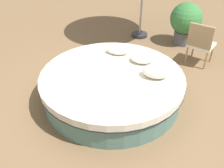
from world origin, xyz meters
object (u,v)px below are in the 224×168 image
(throw_pillow_2, at_px, (118,50))
(planter, at_px, (186,21))
(throw_pillow_1, at_px, (142,58))
(throw_pillow_0, at_px, (156,71))
(patio_chair, at_px, (201,42))
(round_bed, at_px, (112,86))

(throw_pillow_2, relative_size, planter, 0.42)
(throw_pillow_1, xyz_separation_m, planter, (0.78, 2.17, 0.01))
(throw_pillow_0, bearing_deg, planter, 79.90)
(throw_pillow_2, xyz_separation_m, planter, (1.30, 1.96, 0.01))
(throw_pillow_0, height_order, patio_chair, patio_chair)
(round_bed, relative_size, throw_pillow_0, 5.55)
(patio_chair, relative_size, planter, 0.91)
(round_bed, height_order, throw_pillow_1, throw_pillow_1)
(round_bed, relative_size, throw_pillow_1, 5.87)
(throw_pillow_0, distance_m, patio_chair, 1.78)
(throw_pillow_1, bearing_deg, throw_pillow_2, 158.13)
(throw_pillow_0, xyz_separation_m, patio_chair, (0.81, 1.59, -0.08))
(round_bed, distance_m, throw_pillow_0, 0.84)
(throw_pillow_0, height_order, planter, planter)
(round_bed, xyz_separation_m, planter, (1.22, 2.74, 0.34))
(throw_pillow_1, height_order, throw_pillow_2, throw_pillow_2)
(patio_chair, bearing_deg, throw_pillow_2, -129.02)
(throw_pillow_1, relative_size, throw_pillow_2, 0.96)
(round_bed, height_order, throw_pillow_0, throw_pillow_0)
(round_bed, bearing_deg, throw_pillow_2, 95.92)
(throw_pillow_0, relative_size, planter, 0.43)
(throw_pillow_1, distance_m, planter, 2.31)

